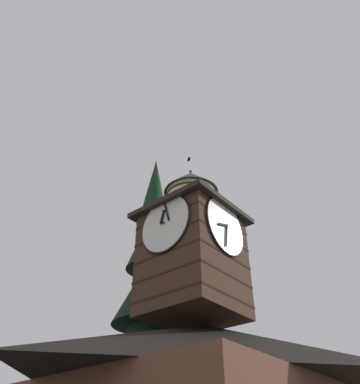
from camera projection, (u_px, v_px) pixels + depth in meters
clock_tower at (192, 247)px, 19.39m from camera, size 4.65×4.65×8.37m
pine_tree_behind at (148, 340)px, 20.69m from camera, size 6.16×6.16×19.12m
moon at (70, 376)px, 48.83m from camera, size 1.73×1.73×1.73m
flying_bird_high at (189, 159)px, 30.36m from camera, size 0.43×0.47×0.14m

